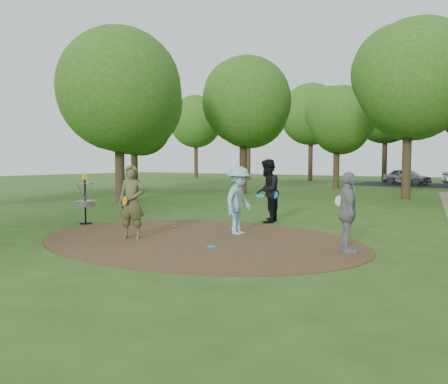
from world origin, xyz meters
The scene contains 12 objects.
ground centered at (0.00, 0.00, 0.00)m, with size 100.00×100.00×0.00m, color #2D5119.
dirt_clearing centered at (0.00, 0.00, 0.01)m, with size 8.40×8.40×0.02m, color #47301C.
parking_lot centered at (2.00, 30.00, 0.00)m, with size 14.00×8.00×0.01m, color black.
player_observer_with_disc centered at (-1.38, -0.83, 0.92)m, with size 0.79×0.67×1.83m.
player_throwing_with_disc centered at (0.46, 1.22, 0.89)m, with size 1.15×1.20×1.78m.
player_walking_with_disc centered at (0.03, 3.62, 0.99)m, with size 0.98×1.13×1.99m.
player_waiting_with_disc centered at (3.57, 0.47, 0.85)m, with size 0.82×1.08×1.70m.
disc_ground_blue centered at (0.90, -0.66, 0.03)m, with size 0.22×0.22×0.02m, color #0C81D1.
disc_ground_red centered at (-1.72, 1.20, 0.03)m, with size 0.22×0.22×0.02m, color red.
car_left centered at (-0.73, 30.11, 0.66)m, with size 1.55×3.86×1.31m, color #96989D.
disc_golf_basket centered at (-4.50, 0.30, 0.87)m, with size 0.63×0.63×1.54m.
tree_ring centered at (2.53, 9.20, 5.22)m, with size 36.86×45.68×9.36m.
Camera 1 is at (6.35, -8.51, 1.91)m, focal length 35.00 mm.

